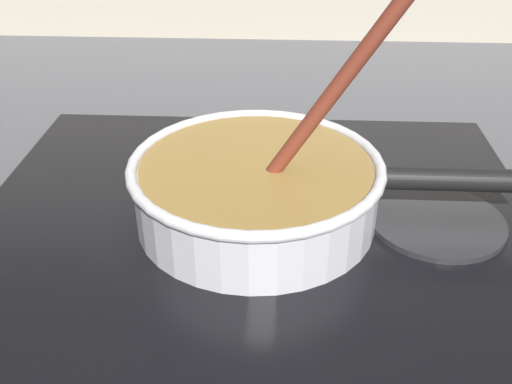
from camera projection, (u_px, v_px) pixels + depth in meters
The scene contains 5 objects.
ground at pixel (156, 344), 0.48m from camera, with size 2.40×1.60×0.04m, color #4C4C51.
hob_plate at pixel (256, 223), 0.58m from camera, with size 0.56×0.48×0.01m, color black.
burner_ring at pixel (256, 214), 0.58m from camera, with size 0.20×0.20×0.01m, color #592D0C.
spare_burner at pixel (436, 220), 0.57m from camera, with size 0.13×0.13×0.01m, color #262628.
cooking_pan at pixel (259, 187), 0.56m from camera, with size 0.39×0.24×0.24m.
Camera 1 is at (0.10, -0.34, 0.34)m, focal length 40.84 mm.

